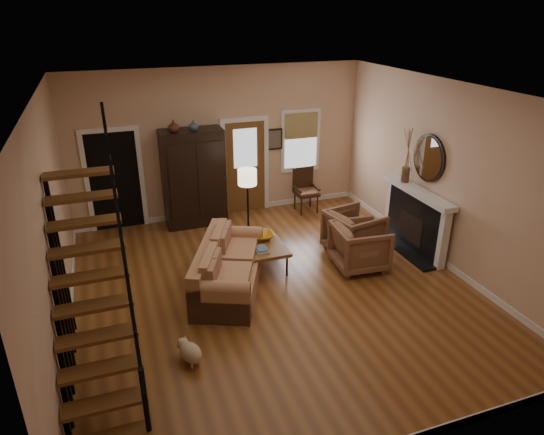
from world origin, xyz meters
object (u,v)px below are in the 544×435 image
object	(u,v)px
armchair_right	(354,232)
armchair_left	(360,246)
sofa	(229,267)
armoire	(194,178)
floor_lamp	(248,208)
side_chair	(306,191)
coffee_table	(263,254)

from	to	relation	value
armchair_right	armchair_left	bearing A→B (deg)	151.11
sofa	armchair_left	world-z (taller)	armchair_left
armoire	sofa	size ratio (longest dim) A/B	0.96
armoire	floor_lamp	xyz separation A→B (m)	(0.78, -1.41, -0.25)
armchair_right	floor_lamp	distance (m)	2.11
armchair_left	floor_lamp	distance (m)	2.29
armchair_left	sofa	bearing A→B (deg)	92.80
armoire	armchair_right	world-z (taller)	armoire
armchair_left	armchair_right	distance (m)	0.58
armoire	floor_lamp	distance (m)	1.63
armchair_left	armchair_right	world-z (taller)	armchair_right
sofa	side_chair	size ratio (longest dim) A/B	2.13
armchair_left	side_chair	xyz separation A→B (m)	(0.13, 2.75, 0.09)
coffee_table	armchair_left	distance (m)	1.78
floor_lamp	armoire	bearing A→B (deg)	118.80
armoire	sofa	distance (m)	2.94
floor_lamp	armchair_right	bearing A→B (deg)	-28.57
sofa	coffee_table	size ratio (longest dim) A/B	1.79
armchair_left	armchair_right	bearing A→B (deg)	-13.45
side_chair	coffee_table	bearing A→B (deg)	-130.28
coffee_table	armchair_right	xyz separation A→B (m)	(1.82, -0.12, 0.20)
floor_lamp	armchair_left	bearing A→B (deg)	-43.16
floor_lamp	side_chair	world-z (taller)	floor_lamp
armchair_left	side_chair	distance (m)	2.76
sofa	coffee_table	distance (m)	1.00
armchair_left	floor_lamp	size ratio (longest dim) A/B	0.58
sofa	armchair_right	world-z (taller)	armchair_right
armchair_right	side_chair	xyz separation A→B (m)	(-0.05, 2.21, 0.08)
armoire	side_chair	bearing A→B (deg)	-4.48
armoire	armchair_right	xyz separation A→B (m)	(2.60, -2.41, -0.62)
armoire	side_chair	world-z (taller)	armoire
side_chair	sofa	bearing A→B (deg)	-133.77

